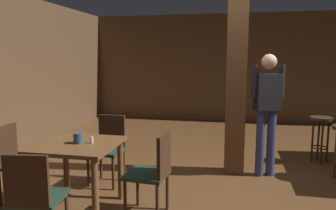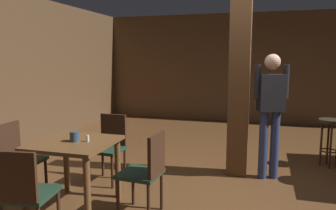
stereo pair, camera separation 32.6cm
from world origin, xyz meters
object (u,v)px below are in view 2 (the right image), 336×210
object	(u,v)px
chair_west	(17,156)
chair_south	(25,191)
salt_shaker	(88,138)
bar_stool_mid	(330,131)
napkin_cup	(75,136)
chair_north	(110,144)
dining_table	(75,154)
chair_east	(147,169)
standing_person	(271,107)

from	to	relation	value
chair_west	chair_south	world-z (taller)	same
chair_west	salt_shaker	distance (m)	1.00
chair_west	bar_stool_mid	bearing A→B (deg)	30.93
chair_south	napkin_cup	xyz separation A→B (m)	(0.00, 0.81, 0.30)
chair_north	napkin_cup	bearing A→B (deg)	-89.63
dining_table	salt_shaker	distance (m)	0.24
dining_table	chair_west	world-z (taller)	chair_west
napkin_cup	bar_stool_mid	bearing A→B (deg)	37.77
dining_table	chair_east	xyz separation A→B (m)	(0.84, 0.02, -0.10)
chair_north	dining_table	bearing A→B (deg)	-90.45
chair_south	chair_west	bearing A→B (deg)	133.85
dining_table	chair_west	size ratio (longest dim) A/B	0.95
bar_stool_mid	dining_table	bearing A→B (deg)	-142.36
salt_shaker	napkin_cup	bearing A→B (deg)	-164.99
dining_table	chair_west	distance (m)	0.81
salt_shaker	standing_person	xyz separation A→B (m)	(1.94, 1.50, 0.21)
chair_north	napkin_cup	distance (m)	0.90
standing_person	chair_east	bearing A→B (deg)	-129.65
dining_table	bar_stool_mid	xyz separation A→B (m)	(2.99, 2.30, -0.05)
napkin_cup	standing_person	bearing A→B (deg)	36.41
salt_shaker	chair_north	bearing A→B (deg)	100.12
dining_table	standing_person	world-z (taller)	standing_person
bar_stool_mid	chair_south	bearing A→B (deg)	-133.72
standing_person	chair_south	bearing A→B (deg)	-131.62
chair_east	bar_stool_mid	distance (m)	3.13
salt_shaker	dining_table	bearing A→B (deg)	-166.75
chair_north	chair_west	size ratio (longest dim) A/B	1.00
chair_west	chair_south	bearing A→B (deg)	-46.15
napkin_cup	standing_person	distance (m)	2.59
dining_table	chair_north	world-z (taller)	chair_north
chair_west	bar_stool_mid	distance (m)	4.42
dining_table	salt_shaker	size ratio (longest dim) A/B	11.93
bar_stool_mid	chair_west	bearing A→B (deg)	-149.07
chair_west	standing_person	size ratio (longest dim) A/B	0.52
chair_west	chair_north	bearing A→B (deg)	44.91
chair_north	bar_stool_mid	world-z (taller)	chair_north
chair_east	chair_north	bearing A→B (deg)	135.63
chair_south	bar_stool_mid	size ratio (longest dim) A/B	1.20
bar_stool_mid	standing_person	bearing A→B (deg)	-139.27
chair_west	napkin_cup	distance (m)	0.87
chair_south	bar_stool_mid	distance (m)	4.31
chair_north	chair_west	world-z (taller)	same
chair_north	bar_stool_mid	distance (m)	3.32
salt_shaker	bar_stool_mid	world-z (taller)	salt_shaker
salt_shaker	standing_person	world-z (taller)	standing_person
chair_south	standing_person	size ratio (longest dim) A/B	0.52
napkin_cup	bar_stool_mid	world-z (taller)	napkin_cup
dining_table	napkin_cup	distance (m)	0.20
dining_table	chair_east	bearing A→B (deg)	1.66
chair_east	napkin_cup	distance (m)	0.88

